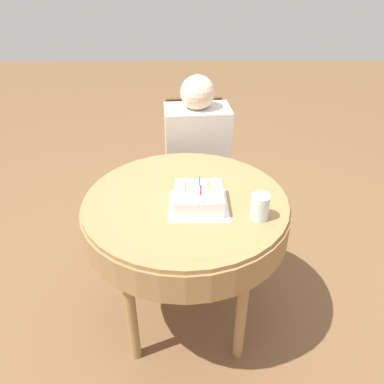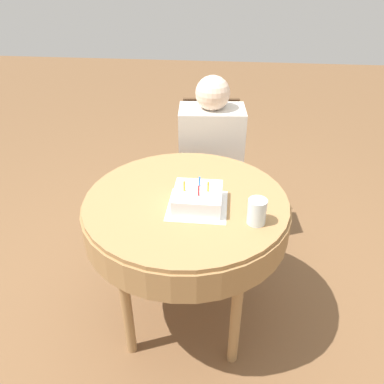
# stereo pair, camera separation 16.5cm
# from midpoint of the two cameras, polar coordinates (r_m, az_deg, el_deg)

# --- Properties ---
(ground_plane) EXTENTS (12.00, 12.00, 0.00)m
(ground_plane) POSITION_cam_midpoint_polar(r_m,az_deg,el_deg) (2.21, -3.03, -18.14)
(ground_plane) COLOR brown
(dining_table) EXTENTS (0.94, 0.94, 0.78)m
(dining_table) POSITION_cam_midpoint_polar(r_m,az_deg,el_deg) (1.74, -3.66, -3.74)
(dining_table) COLOR #9E7547
(dining_table) RESTS_ON ground_plane
(chair) EXTENTS (0.43, 0.43, 0.94)m
(chair) POSITION_cam_midpoint_polar(r_m,az_deg,el_deg) (2.51, -1.31, 3.80)
(chair) COLOR #4C331E
(chair) RESTS_ON ground_plane
(person) EXTENTS (0.41, 0.37, 1.14)m
(person) POSITION_cam_midpoint_polar(r_m,az_deg,el_deg) (2.34, -1.18, 6.65)
(person) COLOR beige
(person) RESTS_ON ground_plane
(napkin) EXTENTS (0.26, 0.26, 0.00)m
(napkin) POSITION_cam_midpoint_polar(r_m,az_deg,el_deg) (1.64, -1.86, -2.11)
(napkin) COLOR white
(napkin) RESTS_ON dining_table
(birthday_cake) EXTENTS (0.21, 0.21, 0.12)m
(birthday_cake) POSITION_cam_midpoint_polar(r_m,az_deg,el_deg) (1.62, -1.89, -0.97)
(birthday_cake) COLOR white
(birthday_cake) RESTS_ON dining_table
(drinking_glass) EXTENTS (0.08, 0.08, 0.11)m
(drinking_glass) POSITION_cam_midpoint_polar(r_m,az_deg,el_deg) (1.54, 7.33, -2.38)
(drinking_glass) COLOR silver
(drinking_glass) RESTS_ON dining_table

